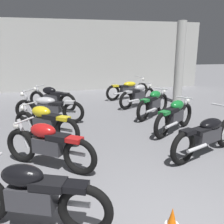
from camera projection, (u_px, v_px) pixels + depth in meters
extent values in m
cube|color=#B2B2AD|center=(82.00, 56.00, 12.69)|extent=(13.28, 0.24, 3.60)
cylinder|color=#B2B2AD|center=(179.00, 63.00, 9.56)|extent=(0.36, 0.36, 3.20)
torus|color=black|center=(85.00, 210.00, 2.78)|extent=(0.66, 0.36, 0.67)
cube|color=#38383D|center=(32.00, 197.00, 2.86)|extent=(0.62, 0.44, 0.28)
ellipsoid|color=black|center=(22.00, 175.00, 2.81)|extent=(0.59, 0.46, 0.26)
cube|color=black|center=(48.00, 184.00, 2.78)|extent=(0.46, 0.37, 0.10)
cube|color=black|center=(76.00, 187.00, 2.72)|extent=(0.34, 0.29, 0.08)
cylinder|color=silver|center=(69.00, 203.00, 2.95)|extent=(0.53, 0.27, 0.07)
torus|color=black|center=(21.00, 146.00, 4.66)|extent=(0.61, 0.48, 0.67)
torus|color=black|center=(80.00, 157.00, 4.18)|extent=(0.61, 0.48, 0.67)
cylinder|color=silver|center=(23.00, 133.00, 4.57)|extent=(0.24, 0.20, 0.56)
cube|color=#38383D|center=(49.00, 146.00, 4.39)|extent=(0.61, 0.53, 0.28)
ellipsoid|color=red|center=(43.00, 130.00, 4.36)|extent=(0.59, 0.53, 0.26)
cube|color=black|center=(58.00, 137.00, 4.26)|extent=(0.47, 0.43, 0.10)
cube|color=red|center=(74.00, 140.00, 4.14)|extent=(0.34, 0.33, 0.08)
cylinder|color=silver|center=(24.00, 121.00, 4.48)|extent=(0.31, 0.41, 0.04)
sphere|color=white|center=(17.00, 125.00, 4.58)|extent=(0.14, 0.14, 0.14)
cylinder|color=silver|center=(72.00, 153.00, 4.39)|extent=(0.49, 0.38, 0.07)
torus|color=black|center=(26.00, 124.00, 6.03)|extent=(0.58, 0.52, 0.67)
torus|color=black|center=(68.00, 132.00, 5.45)|extent=(0.58, 0.52, 0.67)
cylinder|color=silver|center=(27.00, 114.00, 5.92)|extent=(0.23, 0.21, 0.56)
cube|color=#38383D|center=(45.00, 123.00, 5.71)|extent=(0.59, 0.55, 0.28)
ellipsoid|color=yellow|center=(41.00, 112.00, 5.68)|extent=(0.58, 0.55, 0.26)
cube|color=black|center=(52.00, 117.00, 5.56)|extent=(0.46, 0.44, 0.10)
cube|color=yellow|center=(63.00, 118.00, 5.42)|extent=(0.34, 0.33, 0.08)
cylinder|color=silver|center=(28.00, 104.00, 5.83)|extent=(0.34, 0.39, 0.04)
sphere|color=white|center=(22.00, 108.00, 5.95)|extent=(0.14, 0.14, 0.14)
cylinder|color=silver|center=(62.00, 129.00, 5.67)|extent=(0.47, 0.41, 0.07)
torus|color=black|center=(26.00, 110.00, 7.35)|extent=(0.67, 0.34, 0.67)
torus|color=black|center=(73.00, 112.00, 7.14)|extent=(0.67, 0.34, 0.67)
cylinder|color=silver|center=(27.00, 100.00, 7.26)|extent=(0.28, 0.16, 0.66)
cube|color=#38383D|center=(49.00, 108.00, 7.22)|extent=(0.70, 0.46, 0.28)
ellipsoid|color=#B7B7BC|center=(45.00, 101.00, 7.18)|extent=(0.67, 0.51, 0.22)
cube|color=black|center=(56.00, 104.00, 7.15)|extent=(0.46, 0.37, 0.10)
cube|color=#B7B7BC|center=(70.00, 102.00, 7.08)|extent=(0.33, 0.29, 0.08)
cylinder|color=silver|center=(28.00, 90.00, 7.17)|extent=(0.28, 0.65, 0.04)
sphere|color=white|center=(22.00, 94.00, 7.23)|extent=(0.14, 0.14, 0.14)
cylinder|color=silver|center=(67.00, 111.00, 7.31)|extent=(0.54, 0.26, 0.07)
torus|color=black|center=(37.00, 100.00, 8.88)|extent=(0.61, 0.48, 0.67)
torus|color=black|center=(68.00, 103.00, 8.41)|extent=(0.61, 0.48, 0.67)
cylinder|color=silver|center=(39.00, 93.00, 8.79)|extent=(0.24, 0.20, 0.56)
cube|color=#38383D|center=(52.00, 98.00, 8.62)|extent=(0.61, 0.53, 0.28)
ellipsoid|color=black|center=(49.00, 91.00, 8.59)|extent=(0.59, 0.53, 0.26)
cube|color=black|center=(57.00, 93.00, 8.49)|extent=(0.47, 0.43, 0.10)
cube|color=black|center=(65.00, 94.00, 8.37)|extent=(0.34, 0.32, 0.08)
cylinder|color=silver|center=(39.00, 86.00, 8.70)|extent=(0.31, 0.41, 0.04)
sphere|color=white|center=(35.00, 89.00, 8.80)|extent=(0.14, 0.14, 0.14)
cylinder|color=silver|center=(64.00, 102.00, 8.62)|extent=(0.49, 0.37, 0.07)
torus|color=black|center=(183.00, 148.00, 4.55)|extent=(0.66, 0.36, 0.67)
cube|color=#38383D|center=(207.00, 135.00, 4.94)|extent=(0.70, 0.48, 0.28)
ellipsoid|color=black|center=(211.00, 124.00, 4.95)|extent=(0.68, 0.53, 0.22)
cube|color=black|center=(201.00, 131.00, 4.79)|extent=(0.46, 0.38, 0.10)
cube|color=black|center=(188.00, 132.00, 4.53)|extent=(0.34, 0.29, 0.08)
cylinder|color=silver|center=(197.00, 148.00, 4.59)|extent=(0.53, 0.28, 0.07)
torus|color=black|center=(185.00, 115.00, 6.84)|extent=(0.61, 0.48, 0.67)
torus|color=black|center=(162.00, 125.00, 5.89)|extent=(0.61, 0.48, 0.67)
cylinder|color=silver|center=(185.00, 106.00, 6.71)|extent=(0.24, 0.20, 0.56)
cube|color=#38383D|center=(175.00, 116.00, 6.34)|extent=(0.60, 0.53, 0.28)
ellipsoid|color=#197F33|center=(177.00, 105.00, 6.34)|extent=(0.59, 0.53, 0.26)
cube|color=black|center=(171.00, 110.00, 6.13)|extent=(0.46, 0.43, 0.10)
cube|color=#197F33|center=(165.00, 113.00, 5.89)|extent=(0.34, 0.33, 0.08)
cylinder|color=silver|center=(184.00, 98.00, 6.60)|extent=(0.31, 0.41, 0.04)
sphere|color=white|center=(187.00, 101.00, 6.78)|extent=(0.14, 0.14, 0.14)
cylinder|color=silver|center=(172.00, 125.00, 5.99)|extent=(0.49, 0.38, 0.07)
torus|color=black|center=(162.00, 103.00, 8.31)|extent=(0.59, 0.51, 0.67)
torus|color=black|center=(143.00, 111.00, 7.31)|extent=(0.59, 0.51, 0.67)
cylinder|color=silver|center=(162.00, 96.00, 8.18)|extent=(0.23, 0.21, 0.56)
cube|color=#38383D|center=(153.00, 104.00, 7.79)|extent=(0.59, 0.55, 0.28)
ellipsoid|color=#197F33|center=(155.00, 95.00, 7.79)|extent=(0.58, 0.55, 0.26)
cube|color=black|center=(150.00, 99.00, 7.57)|extent=(0.46, 0.44, 0.10)
cube|color=#197F33|center=(145.00, 100.00, 7.31)|extent=(0.34, 0.33, 0.08)
cylinder|color=silver|center=(161.00, 89.00, 8.07)|extent=(0.33, 0.39, 0.04)
sphere|color=white|center=(164.00, 92.00, 8.26)|extent=(0.14, 0.14, 0.14)
cylinder|color=silver|center=(151.00, 110.00, 7.43)|extent=(0.47, 0.40, 0.07)
torus|color=black|center=(149.00, 96.00, 9.62)|extent=(0.63, 0.43, 0.67)
torus|color=black|center=(126.00, 100.00, 8.76)|extent=(0.63, 0.43, 0.67)
cylinder|color=silver|center=(147.00, 90.00, 9.50)|extent=(0.24, 0.18, 0.56)
cube|color=#38383D|center=(138.00, 96.00, 9.17)|extent=(0.61, 0.50, 0.28)
ellipsoid|color=#B7B7BC|center=(140.00, 88.00, 9.16)|extent=(0.59, 0.50, 0.26)
cube|color=black|center=(134.00, 91.00, 8.97)|extent=(0.47, 0.41, 0.10)
cube|color=#B7B7BC|center=(128.00, 92.00, 8.75)|extent=(0.34, 0.31, 0.08)
cylinder|color=silver|center=(147.00, 83.00, 9.40)|extent=(0.27, 0.43, 0.04)
sphere|color=white|center=(150.00, 86.00, 9.56)|extent=(0.14, 0.14, 0.14)
cylinder|color=silver|center=(133.00, 101.00, 8.84)|extent=(0.51, 0.34, 0.07)
torus|color=black|center=(141.00, 90.00, 11.00)|extent=(0.67, 0.30, 0.67)
torus|color=black|center=(113.00, 93.00, 10.27)|extent=(0.67, 0.30, 0.67)
cylinder|color=silver|center=(140.00, 83.00, 10.88)|extent=(0.28, 0.15, 0.66)
cube|color=#38383D|center=(128.00, 89.00, 10.61)|extent=(0.70, 0.42, 0.28)
ellipsoid|color=yellow|center=(130.00, 84.00, 10.60)|extent=(0.67, 0.48, 0.22)
cube|color=black|center=(124.00, 86.00, 10.47)|extent=(0.45, 0.35, 0.10)
cube|color=yellow|center=(115.00, 86.00, 10.25)|extent=(0.33, 0.27, 0.08)
cylinder|color=silver|center=(139.00, 77.00, 10.77)|extent=(0.23, 0.66, 0.04)
sphere|color=white|center=(143.00, 79.00, 10.90)|extent=(0.14, 0.14, 0.14)
cylinder|color=silver|center=(120.00, 93.00, 10.29)|extent=(0.55, 0.23, 0.07)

